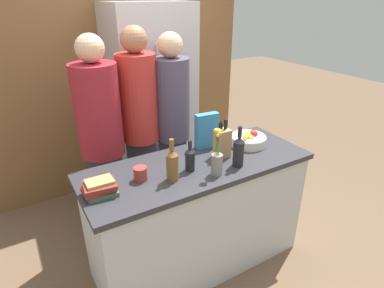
{
  "coord_description": "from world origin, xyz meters",
  "views": [
    {
      "loc": [
        -1.07,
        -1.71,
        2.01
      ],
      "look_at": [
        0.0,
        0.08,
        1.03
      ],
      "focal_mm": 30.0,
      "sensor_mm": 36.0,
      "label": 1
    }
  ],
  "objects_px": {
    "fruit_bowl": "(248,139)",
    "bottle_wine": "(172,164)",
    "cereal_box": "(207,131)",
    "person_at_sink": "(101,136)",
    "bottle_vinegar": "(190,159)",
    "book_stack": "(100,188)",
    "bottle_oil": "(239,151)",
    "flower_vase": "(217,159)",
    "coffee_mug": "(140,173)",
    "refrigerator": "(152,104)",
    "person_in_blue": "(140,122)",
    "person_in_red_tee": "(172,121)",
    "knife_block": "(222,143)"
  },
  "relations": [
    {
      "from": "bottle_oil",
      "to": "person_in_red_tee",
      "type": "height_order",
      "value": "person_in_red_tee"
    },
    {
      "from": "cereal_box",
      "to": "bottle_wine",
      "type": "distance_m",
      "value": 0.55
    },
    {
      "from": "cereal_box",
      "to": "coffee_mug",
      "type": "relative_size",
      "value": 2.31
    },
    {
      "from": "bottle_oil",
      "to": "bottle_wine",
      "type": "xyz_separation_m",
      "value": [
        -0.48,
        0.07,
        -0.0
      ]
    },
    {
      "from": "cereal_box",
      "to": "flower_vase",
      "type": "bearing_deg",
      "value": -114.08
    },
    {
      "from": "cereal_box",
      "to": "person_in_blue",
      "type": "relative_size",
      "value": 0.15
    },
    {
      "from": "knife_block",
      "to": "person_in_red_tee",
      "type": "xyz_separation_m",
      "value": [
        -0.08,
        0.63,
        -0.03
      ]
    },
    {
      "from": "knife_block",
      "to": "coffee_mug",
      "type": "xyz_separation_m",
      "value": [
        -0.65,
        0.0,
        -0.07
      ]
    },
    {
      "from": "person_at_sink",
      "to": "bottle_oil",
      "type": "bearing_deg",
      "value": -25.71
    },
    {
      "from": "fruit_bowl",
      "to": "bottle_wine",
      "type": "height_order",
      "value": "bottle_wine"
    },
    {
      "from": "flower_vase",
      "to": "person_in_blue",
      "type": "bearing_deg",
      "value": 101.37
    },
    {
      "from": "book_stack",
      "to": "bottle_oil",
      "type": "height_order",
      "value": "bottle_oil"
    },
    {
      "from": "knife_block",
      "to": "cereal_box",
      "type": "xyz_separation_m",
      "value": [
        -0.01,
        0.2,
        0.03
      ]
    },
    {
      "from": "refrigerator",
      "to": "cereal_box",
      "type": "xyz_separation_m",
      "value": [
        0.0,
        -1.04,
        0.07
      ]
    },
    {
      "from": "cereal_box",
      "to": "person_at_sink",
      "type": "relative_size",
      "value": 0.16
    },
    {
      "from": "flower_vase",
      "to": "bottle_vinegar",
      "type": "distance_m",
      "value": 0.19
    },
    {
      "from": "fruit_bowl",
      "to": "knife_block",
      "type": "relative_size",
      "value": 0.97
    },
    {
      "from": "bottle_vinegar",
      "to": "person_at_sink",
      "type": "distance_m",
      "value": 0.79
    },
    {
      "from": "flower_vase",
      "to": "cereal_box",
      "type": "height_order",
      "value": "flower_vase"
    },
    {
      "from": "person_in_blue",
      "to": "person_in_red_tee",
      "type": "bearing_deg",
      "value": 12.83
    },
    {
      "from": "cereal_box",
      "to": "bottle_wine",
      "type": "bearing_deg",
      "value": -146.56
    },
    {
      "from": "book_stack",
      "to": "bottle_oil",
      "type": "relative_size",
      "value": 0.69
    },
    {
      "from": "flower_vase",
      "to": "bottle_oil",
      "type": "height_order",
      "value": "flower_vase"
    },
    {
      "from": "refrigerator",
      "to": "bottle_vinegar",
      "type": "distance_m",
      "value": 1.33
    },
    {
      "from": "person_in_blue",
      "to": "fruit_bowl",
      "type": "bearing_deg",
      "value": -18.17
    },
    {
      "from": "knife_block",
      "to": "bottle_vinegar",
      "type": "relative_size",
      "value": 1.33
    },
    {
      "from": "cereal_box",
      "to": "person_at_sink",
      "type": "bearing_deg",
      "value": 149.13
    },
    {
      "from": "refrigerator",
      "to": "flower_vase",
      "type": "xyz_separation_m",
      "value": [
        -0.17,
        -1.43,
        0.04
      ]
    },
    {
      "from": "fruit_bowl",
      "to": "book_stack",
      "type": "height_order",
      "value": "fruit_bowl"
    },
    {
      "from": "refrigerator",
      "to": "cereal_box",
      "type": "bearing_deg",
      "value": -89.89
    },
    {
      "from": "refrigerator",
      "to": "bottle_oil",
      "type": "xyz_separation_m",
      "value": [
        0.02,
        -1.41,
        0.05
      ]
    },
    {
      "from": "fruit_bowl",
      "to": "bottle_oil",
      "type": "relative_size",
      "value": 0.97
    },
    {
      "from": "refrigerator",
      "to": "fruit_bowl",
      "type": "distance_m",
      "value": 1.21
    },
    {
      "from": "bottle_oil",
      "to": "flower_vase",
      "type": "bearing_deg",
      "value": -174.13
    },
    {
      "from": "bottle_vinegar",
      "to": "person_at_sink",
      "type": "xyz_separation_m",
      "value": [
        -0.41,
        0.68,
        0.0
      ]
    },
    {
      "from": "book_stack",
      "to": "refrigerator",
      "type": "bearing_deg",
      "value": 54.29
    },
    {
      "from": "bottle_oil",
      "to": "person_in_blue",
      "type": "bearing_deg",
      "value": 113.39
    },
    {
      "from": "person_in_blue",
      "to": "person_in_red_tee",
      "type": "distance_m",
      "value": 0.28
    },
    {
      "from": "coffee_mug",
      "to": "bottle_wine",
      "type": "height_order",
      "value": "bottle_wine"
    },
    {
      "from": "fruit_bowl",
      "to": "person_in_blue",
      "type": "bearing_deg",
      "value": 136.68
    },
    {
      "from": "knife_block",
      "to": "bottle_wine",
      "type": "bearing_deg",
      "value": -167.47
    },
    {
      "from": "refrigerator",
      "to": "fruit_bowl",
      "type": "bearing_deg",
      "value": -74.99
    },
    {
      "from": "bottle_oil",
      "to": "person_in_blue",
      "type": "height_order",
      "value": "person_in_blue"
    },
    {
      "from": "refrigerator",
      "to": "person_at_sink",
      "type": "distance_m",
      "value": 0.94
    },
    {
      "from": "cereal_box",
      "to": "bottle_vinegar",
      "type": "relative_size",
      "value": 1.24
    },
    {
      "from": "flower_vase",
      "to": "person_at_sink",
      "type": "relative_size",
      "value": 0.19
    },
    {
      "from": "flower_vase",
      "to": "coffee_mug",
      "type": "relative_size",
      "value": 2.78
    },
    {
      "from": "knife_block",
      "to": "cereal_box",
      "type": "bearing_deg",
      "value": 91.77
    },
    {
      "from": "bottle_vinegar",
      "to": "book_stack",
      "type": "bearing_deg",
      "value": 178.09
    },
    {
      "from": "fruit_bowl",
      "to": "cereal_box",
      "type": "bearing_deg",
      "value": 156.43
    }
  ]
}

